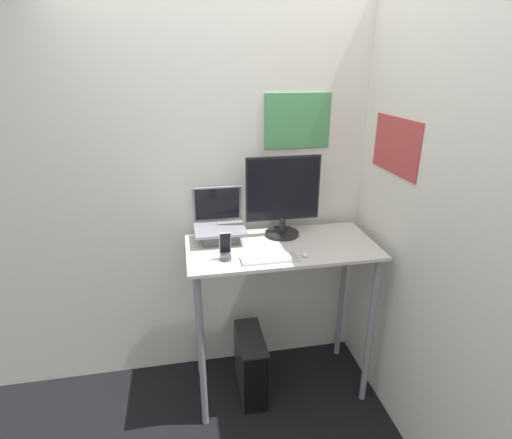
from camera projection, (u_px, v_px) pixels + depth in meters
The scene contains 10 objects.
ground_plane at pixel (289, 416), 2.56m from camera, with size 12.00×12.00×0.00m, color black.
wall_back at pixel (269, 192), 2.67m from camera, with size 6.00×0.06×2.60m.
wall_side_right at pixel (411, 220), 2.20m from camera, with size 0.06×6.00×2.60m.
desk at pixel (281, 274), 2.49m from camera, with size 1.15×0.56×1.08m.
laptop at pixel (220, 228), 2.47m from camera, with size 0.31×0.27×0.32m.
monitor at pixel (283, 198), 2.48m from camera, with size 0.47×0.21×0.51m.
keyboard at pixel (270, 259), 2.24m from camera, with size 0.33×0.11×0.02m.
mouse at pixel (305, 255), 2.27m from camera, with size 0.03×0.05×0.02m.
cell_phone at pixel (226, 251), 2.23m from camera, with size 0.07×0.06×0.17m.
computer_tower at pixel (251, 364), 2.68m from camera, with size 0.17×0.42×0.44m.
Camera 1 is at (-0.56, -1.85, 2.10)m, focal length 28.00 mm.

